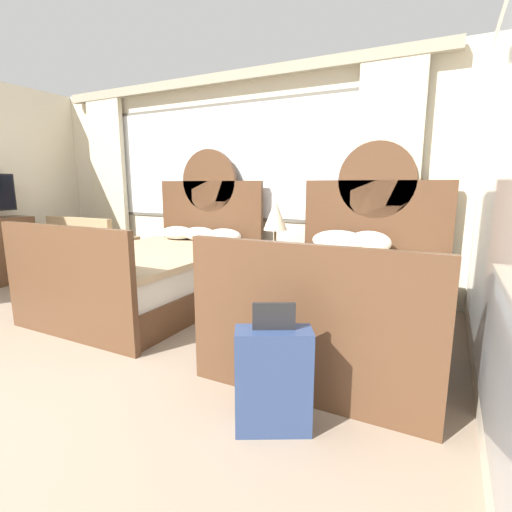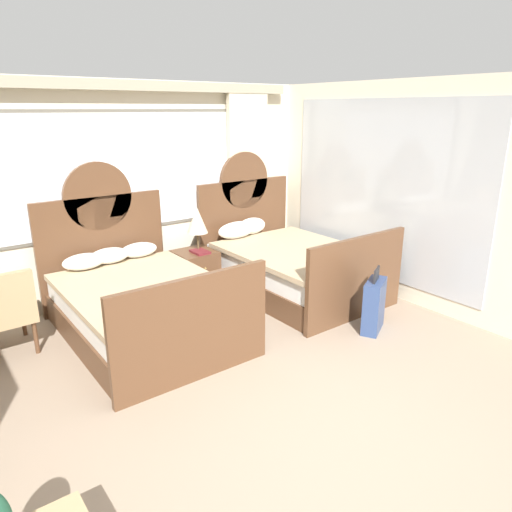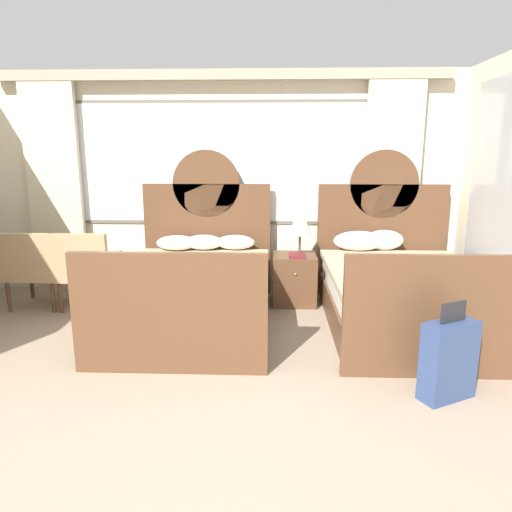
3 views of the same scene
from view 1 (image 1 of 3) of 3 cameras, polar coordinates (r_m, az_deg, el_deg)
wall_back_window at (r=5.10m, az=-4.60°, el=11.89°), size 5.82×0.22×2.70m
bed_near_window at (r=4.35m, az=-14.47°, el=-2.29°), size 1.55×2.25×1.78m
bed_near_mirror at (r=3.38m, az=13.88°, el=-6.08°), size 1.55×2.25×1.78m
nightstand_between_beds at (r=4.35m, az=2.20°, el=-2.96°), size 0.50×0.52×0.58m
table_lamp_on_nightstand at (r=4.21m, az=2.96°, el=6.18°), size 0.27×0.27×0.59m
book_on_nightstand at (r=4.19m, az=1.95°, el=0.77°), size 0.18×0.26×0.03m
armchair_by_window_left at (r=5.51m, az=-21.88°, el=1.32°), size 0.62×0.62×0.89m
armchair_by_window_centre at (r=5.96m, az=-25.60°, el=1.70°), size 0.60×0.60×0.89m
suitcase_on_floor at (r=2.12m, az=2.64°, el=-18.27°), size 0.44×0.34×0.73m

